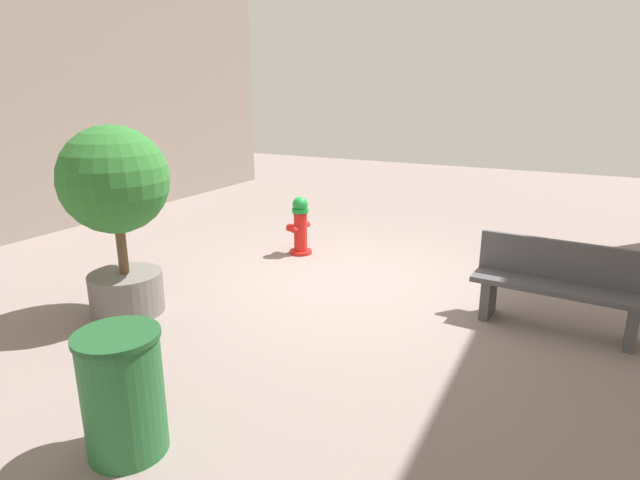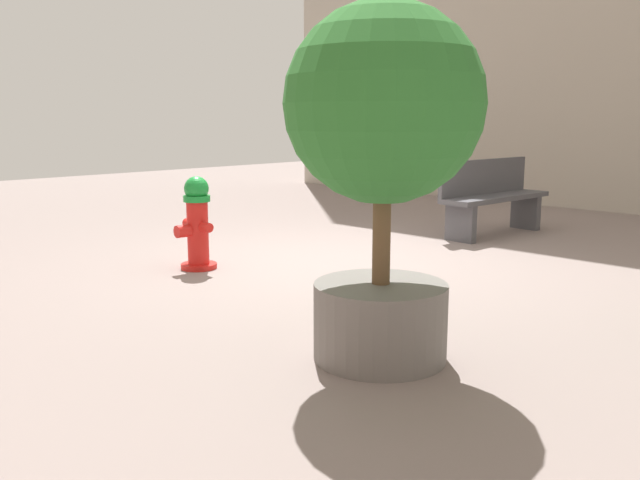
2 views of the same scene
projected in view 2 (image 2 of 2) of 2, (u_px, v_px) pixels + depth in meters
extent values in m
plane|color=gray|center=(335.00, 263.00, 6.91)|extent=(23.40, 23.40, 0.00)
cylinder|color=red|center=(199.00, 266.00, 6.64)|extent=(0.36, 0.36, 0.05)
cylinder|color=red|center=(198.00, 233.00, 6.58)|extent=(0.21, 0.21, 0.62)
cylinder|color=#198C33|center=(197.00, 198.00, 6.52)|extent=(0.26, 0.26, 0.06)
sphere|color=#198C33|center=(196.00, 189.00, 6.50)|extent=(0.24, 0.24, 0.24)
cylinder|color=red|center=(206.00, 227.00, 6.46)|extent=(0.10, 0.14, 0.09)
cylinder|color=red|center=(190.00, 223.00, 6.68)|extent=(0.10, 0.14, 0.09)
cylinder|color=red|center=(183.00, 231.00, 6.47)|extent=(0.15, 0.13, 0.12)
cube|color=#4C4C51|center=(526.00, 212.00, 8.96)|extent=(0.13, 0.40, 0.45)
cube|color=#4C4C51|center=(461.00, 223.00, 8.03)|extent=(0.13, 0.40, 0.45)
cube|color=#4C4C51|center=(496.00, 197.00, 8.45)|extent=(1.80, 0.57, 0.06)
cube|color=#4C4C51|center=(484.00, 177.00, 8.54)|extent=(1.77, 0.19, 0.44)
cylinder|color=slate|center=(380.00, 321.00, 4.14)|extent=(0.82, 0.82, 0.48)
cylinder|color=brown|center=(382.00, 225.00, 4.03)|extent=(0.11, 0.11, 0.73)
sphere|color=#2D722D|center=(384.00, 103.00, 3.90)|extent=(1.18, 1.18, 1.18)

